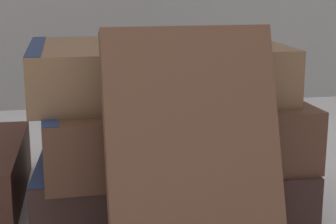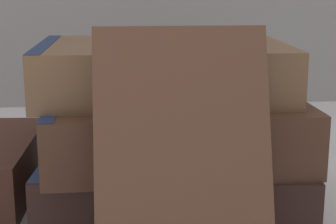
# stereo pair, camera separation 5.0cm
# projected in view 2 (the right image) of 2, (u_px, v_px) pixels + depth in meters

# --- Properties ---
(book_flat_bottom) EXTENTS (0.24, 0.17, 0.05)m
(book_flat_bottom) POSITION_uv_depth(u_px,v_px,m) (165.00, 178.00, 0.50)
(book_flat_bottom) COLOR #331E19
(book_flat_bottom) RESTS_ON ground_plane
(book_flat_middle) EXTENTS (0.22, 0.16, 0.05)m
(book_flat_middle) POSITION_uv_depth(u_px,v_px,m) (165.00, 128.00, 0.48)
(book_flat_middle) COLOR #4C2D1E
(book_flat_middle) RESTS_ON book_flat_bottom
(book_flat_top) EXTENTS (0.21, 0.15, 0.05)m
(book_flat_top) POSITION_uv_depth(u_px,v_px,m) (153.00, 70.00, 0.48)
(book_flat_top) COLOR brown
(book_flat_top) RESTS_ON book_flat_middle
(book_leaning_front) EXTENTS (0.12, 0.07, 0.16)m
(book_leaning_front) POSITION_uv_depth(u_px,v_px,m) (178.00, 160.00, 0.37)
(book_leaning_front) COLOR brown
(book_leaning_front) RESTS_ON ground_plane
(pocket_watch) EXTENTS (0.06, 0.06, 0.01)m
(pocket_watch) POSITION_uv_depth(u_px,v_px,m) (190.00, 42.00, 0.46)
(pocket_watch) COLOR silver
(pocket_watch) RESTS_ON book_flat_top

